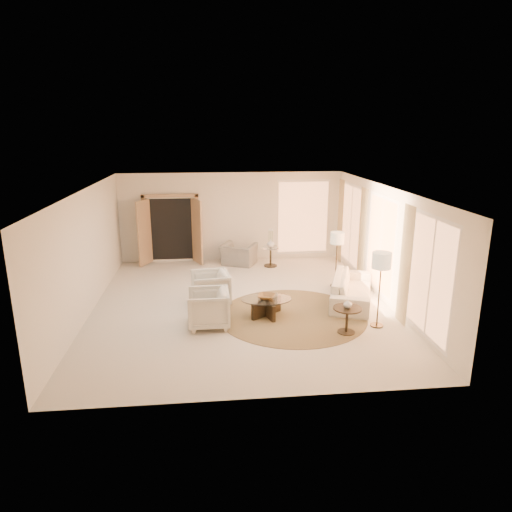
{
  "coord_description": "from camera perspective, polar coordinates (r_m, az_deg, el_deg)",
  "views": [
    {
      "loc": [
        -0.72,
        -10.28,
        4.11
      ],
      "look_at": [
        0.4,
        0.4,
        1.1
      ],
      "focal_mm": 32.0,
      "sensor_mm": 36.0,
      "label": 1
    }
  ],
  "objects": [
    {
      "name": "end_table",
      "position": [
        9.67,
        11.32,
        -7.33
      ],
      "size": [
        0.59,
        0.59,
        0.56
      ],
      "rotation": [
        0.0,
        0.0,
        -0.1
      ],
      "color": "black",
      "rests_on": "room"
    },
    {
      "name": "french_doors",
      "position": [
        14.47,
        -10.54,
        3.25
      ],
      "size": [
        1.95,
        0.66,
        2.16
      ],
      "color": "tan",
      "rests_on": "room"
    },
    {
      "name": "side_vase",
      "position": [
        13.93,
        1.85,
        1.6
      ],
      "size": [
        0.31,
        0.31,
        0.25
      ],
      "primitive_type": "imported",
      "rotation": [
        0.0,
        0.0,
        -0.4
      ],
      "color": "white",
      "rests_on": "side_table"
    },
    {
      "name": "sofa",
      "position": [
        11.42,
        11.91,
        -4.02
      ],
      "size": [
        1.63,
        2.45,
        0.67
      ],
      "primitive_type": "imported",
      "rotation": [
        0.0,
        0.0,
        1.21
      ],
      "color": "silver",
      "rests_on": "room"
    },
    {
      "name": "window_back_corner",
      "position": [
        14.81,
        5.91,
        4.83
      ],
      "size": [
        1.7,
        0.1,
        2.4
      ],
      "primitive_type": null,
      "color": "#F8A163",
      "rests_on": "room"
    },
    {
      "name": "accent_chair",
      "position": [
        14.19,
        -2.18,
        0.65
      ],
      "size": [
        1.19,
        1.01,
        0.88
      ],
      "primitive_type": "imported",
      "rotation": [
        0.0,
        0.0,
        2.72
      ],
      "color": "gray",
      "rests_on": "room"
    },
    {
      "name": "end_vase",
      "position": [
        9.58,
        11.4,
        -5.87
      ],
      "size": [
        0.18,
        0.18,
        0.18
      ],
      "primitive_type": "imported",
      "rotation": [
        0.0,
        0.0,
        -0.04
      ],
      "color": "white",
      "rests_on": "end_table"
    },
    {
      "name": "coffee_table",
      "position": [
        10.36,
        1.3,
        -6.14
      ],
      "size": [
        1.45,
        1.45,
        0.42
      ],
      "rotation": [
        0.0,
        0.0,
        -0.33
      ],
      "color": "black",
      "rests_on": "room"
    },
    {
      "name": "side_table",
      "position": [
        14.03,
        1.83,
        0.17
      ],
      "size": [
        0.53,
        0.53,
        0.61
      ],
      "rotation": [
        0.0,
        0.0,
        0.01
      ],
      "color": "#312A1D",
      "rests_on": "room"
    },
    {
      "name": "armchair_right",
      "position": [
        9.85,
        -5.97,
        -6.3
      ],
      "size": [
        0.81,
        0.87,
        0.88
      ],
      "primitive_type": "imported",
      "rotation": [
        0.0,
        0.0,
        -1.56
      ],
      "color": "silver",
      "rests_on": "room"
    },
    {
      "name": "armchair_left",
      "position": [
        11.04,
        -5.72,
        -3.83
      ],
      "size": [
        0.91,
        0.96,
        0.89
      ],
      "primitive_type": "imported",
      "rotation": [
        0.0,
        0.0,
        -1.44
      ],
      "color": "silver",
      "rests_on": "room"
    },
    {
      "name": "curtains_right",
      "position": [
        12.34,
        13.71,
        2.04
      ],
      "size": [
        0.06,
        5.2,
        2.6
      ],
      "primitive_type": null,
      "color": "tan",
      "rests_on": "room"
    },
    {
      "name": "floor_lamp_far",
      "position": [
        9.81,
        15.4,
        -0.96
      ],
      "size": [
        0.4,
        0.4,
        1.64
      ],
      "rotation": [
        0.0,
        0.0,
        -0.41
      ],
      "color": "#312A1D",
      "rests_on": "room"
    },
    {
      "name": "floor_lamp_near",
      "position": [
        12.18,
        10.12,
        1.92
      ],
      "size": [
        0.36,
        0.36,
        1.49
      ],
      "rotation": [
        0.0,
        0.0,
        0.04
      ],
      "color": "#312A1D",
      "rests_on": "room"
    },
    {
      "name": "bowl",
      "position": [
        10.29,
        1.31,
        -5.09
      ],
      "size": [
        0.5,
        0.5,
        0.09
      ],
      "primitive_type": "imported",
      "rotation": [
        0.0,
        0.0,
        -0.39
      ],
      "color": "brown",
      "rests_on": "coffee_table"
    },
    {
      "name": "room",
      "position": [
        10.66,
        -1.91,
        0.91
      ],
      "size": [
        7.04,
        8.04,
        2.83
      ],
      "color": "beige",
      "rests_on": "ground"
    },
    {
      "name": "area_rug",
      "position": [
        10.51,
        4.53,
        -7.39
      ],
      "size": [
        3.65,
        3.65,
        0.01
      ],
      "primitive_type": "cylinder",
      "rotation": [
        0.0,
        0.0,
        -0.09
      ],
      "color": "#46361E",
      "rests_on": "room"
    },
    {
      "name": "windows_right",
      "position": [
        11.52,
        15.43,
        1.22
      ],
      "size": [
        0.1,
        6.4,
        2.4
      ],
      "primitive_type": null,
      "color": "#F8A163",
      "rests_on": "room"
    }
  ]
}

